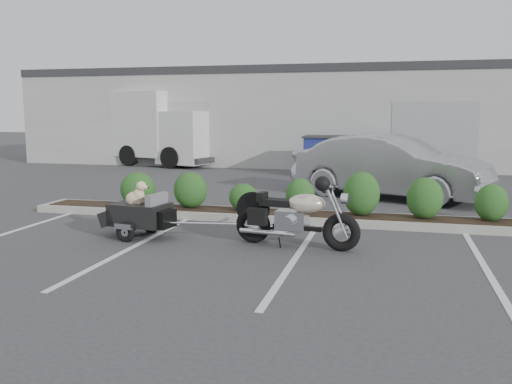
% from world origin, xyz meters
% --- Properties ---
extents(ground, '(90.00, 90.00, 0.00)m').
position_xyz_m(ground, '(0.00, 0.00, 0.00)').
color(ground, '#38383A').
rests_on(ground, ground).
extents(planter_kerb, '(12.00, 1.00, 0.15)m').
position_xyz_m(planter_kerb, '(1.00, 2.20, 0.07)').
color(planter_kerb, '#9E9E93').
rests_on(planter_kerb, ground).
extents(building, '(26.00, 10.00, 4.00)m').
position_xyz_m(building, '(0.00, 17.00, 2.00)').
color(building, '#9EA099').
rests_on(building, ground).
extents(motorcycle, '(2.13, 0.81, 1.22)m').
position_xyz_m(motorcycle, '(1.07, 0.02, 0.49)').
color(motorcycle, black).
rests_on(motorcycle, ground).
extents(pet_trailer, '(1.72, 0.97, 1.01)m').
position_xyz_m(pet_trailer, '(-1.71, 0.05, 0.43)').
color(pet_trailer, black).
rests_on(pet_trailer, ground).
extents(sedan, '(5.23, 3.45, 1.63)m').
position_xyz_m(sedan, '(2.53, 5.69, 0.81)').
color(sedan, '#A7A7AE').
rests_on(sedan, ground).
extents(dumpster, '(2.17, 1.52, 1.40)m').
position_xyz_m(dumpster, '(0.63, 10.26, 0.71)').
color(dumpster, navy).
rests_on(dumpster, ground).
extents(delivery_truck, '(6.97, 3.82, 3.04)m').
position_xyz_m(delivery_truck, '(-7.57, 12.83, 1.46)').
color(delivery_truck, silver).
rests_on(delivery_truck, ground).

